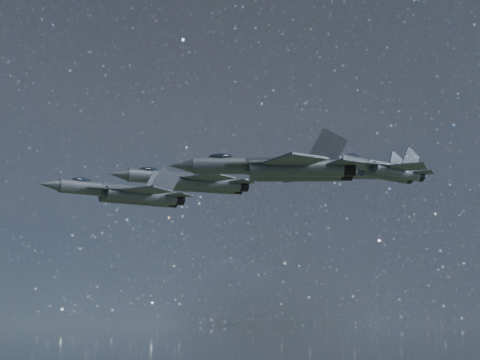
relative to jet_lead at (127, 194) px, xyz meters
name	(u,v)px	position (x,y,z in m)	size (l,w,h in m)	color
jet_lead	(127,194)	(0.00, 0.00, 0.00)	(16.15, 11.34, 4.08)	#373E45
jet_left	(193,182)	(13.38, 16.28, 5.29)	(19.62, 13.87, 4.97)	#373E45
jet_right	(280,168)	(11.64, -12.85, 1.27)	(18.37, 12.03, 4.74)	#373E45
jet_slot	(382,170)	(33.58, 1.47, 5.80)	(17.27, 11.79, 4.34)	#373E45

